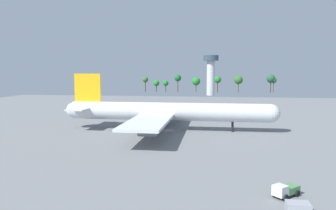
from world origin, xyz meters
The scene contains 9 objects.
ground_plane centered at (0.00, 0.00, 0.00)m, with size 271.06×271.06×0.00m, color slate.
cargo_airplane centered at (-0.58, 0.00, 5.86)m, with size 67.76×60.09×17.80m.
catering_truck centered at (24.82, -51.20, 1.06)m, with size 4.56×4.45×2.04m.
fuel_truck centered at (-15.53, 41.65, 1.09)m, with size 4.51×3.67×2.11m.
cargo_container_fore centered at (25.13, -57.30, 0.87)m, with size 2.98×1.98×1.74m.
safety_cone_nose centered at (30.49, 3.68, 0.37)m, with size 0.52×0.52×0.74m, color orange.
safety_cone_tail centered at (-30.49, -0.67, 0.29)m, with size 0.41×0.41×0.59m, color orange.
control_tower centered at (11.77, 150.54, 18.72)m, with size 11.56×11.56×30.65m.
tree_line_backdrop centered at (13.68, 187.83, 10.59)m, with size 118.07×7.42×15.85m.
Camera 1 is at (14.11, -98.96, 18.56)m, focal length 34.27 mm.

